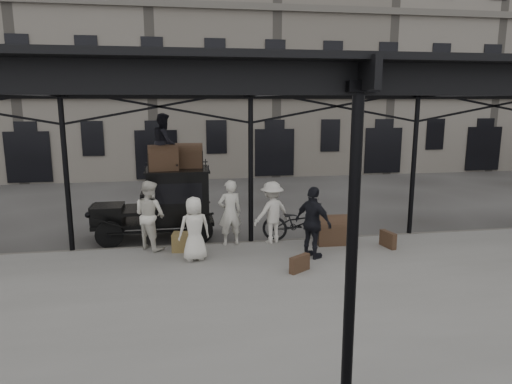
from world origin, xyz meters
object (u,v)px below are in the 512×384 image
(porter_official, at_px, (313,223))
(steamer_trunk_roof_near, at_px, (163,160))
(porter_left, at_px, (230,213))
(taxi, at_px, (168,200))
(steamer_trunk_platform, at_px, (333,232))
(bicycle, at_px, (299,223))

(porter_official, distance_m, steamer_trunk_roof_near, 4.87)
(porter_official, xyz_separation_m, steamer_trunk_roof_near, (-3.84, 2.65, 1.40))
(porter_left, xyz_separation_m, steamer_trunk_roof_near, (-1.84, 1.15, 1.41))
(taxi, bearing_deg, steamer_trunk_platform, -21.15)
(steamer_trunk_roof_near, distance_m, steamer_trunk_platform, 5.41)
(porter_official, height_order, steamer_trunk_roof_near, steamer_trunk_roof_near)
(taxi, height_order, bicycle, taxi)
(porter_left, distance_m, porter_official, 2.50)
(porter_left, bearing_deg, steamer_trunk_platform, 162.74)
(taxi, bearing_deg, bicycle, -22.09)
(bicycle, bearing_deg, steamer_trunk_roof_near, 93.10)
(bicycle, relative_size, steamer_trunk_roof_near, 2.51)
(porter_left, xyz_separation_m, porter_official, (2.00, -1.50, 0.01))
(taxi, xyz_separation_m, porter_left, (1.76, -1.40, -0.12))
(bicycle, xyz_separation_m, steamer_trunk_platform, (0.93, -0.29, -0.21))
(steamer_trunk_roof_near, xyz_separation_m, steamer_trunk_platform, (4.78, -1.57, -1.99))
(taxi, distance_m, porter_left, 2.26)
(porter_official, height_order, steamer_trunk_platform, porter_official)
(steamer_trunk_roof_near, bearing_deg, steamer_trunk_platform, -24.22)
(taxi, distance_m, bicycle, 4.09)
(porter_official, relative_size, steamer_trunk_roof_near, 2.20)
(steamer_trunk_roof_near, bearing_deg, bicycle, -24.45)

